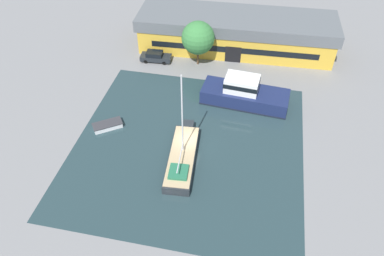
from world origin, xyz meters
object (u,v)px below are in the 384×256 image
(warehouse_building, at_px, (236,32))
(sailboat_moored, at_px, (182,157))
(small_dinghy, at_px, (108,125))
(quay_tree_near_building, at_px, (198,38))
(parked_car, at_px, (156,56))
(motor_cruiser, at_px, (244,94))

(warehouse_building, xyz_separation_m, sailboat_moored, (-2.87, -25.94, -2.15))
(sailboat_moored, xyz_separation_m, small_dinghy, (-10.35, 3.54, -0.28))
(quay_tree_near_building, height_order, parked_car, quay_tree_near_building)
(warehouse_building, bearing_deg, sailboat_moored, -98.60)
(quay_tree_near_building, distance_m, sailboat_moored, 20.43)
(quay_tree_near_building, distance_m, small_dinghy, 18.83)
(quay_tree_near_building, bearing_deg, parked_car, -175.73)
(warehouse_building, distance_m, motor_cruiser, 14.30)
(motor_cruiser, height_order, small_dinghy, motor_cruiser)
(parked_car, height_order, sailboat_moored, sailboat_moored)
(warehouse_building, relative_size, quay_tree_near_building, 4.50)
(sailboat_moored, bearing_deg, parked_car, 109.35)
(sailboat_moored, height_order, motor_cruiser, sailboat_moored)
(warehouse_building, relative_size, motor_cruiser, 2.62)
(warehouse_building, relative_size, parked_car, 6.50)
(motor_cruiser, relative_size, small_dinghy, 3.05)
(sailboat_moored, bearing_deg, motor_cruiser, 60.10)
(parked_car, bearing_deg, small_dinghy, -9.57)
(warehouse_building, xyz_separation_m, motor_cruiser, (2.82, -13.95, -1.35))
(quay_tree_near_building, height_order, small_dinghy, quay_tree_near_building)
(sailboat_moored, bearing_deg, small_dinghy, 156.59)
(warehouse_building, distance_m, quay_tree_near_building, 7.96)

